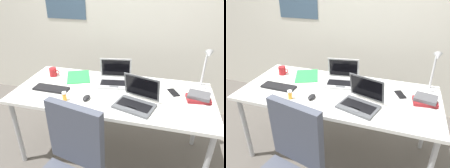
# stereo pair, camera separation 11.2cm
# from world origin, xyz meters

# --- Properties ---
(ground_plane) EXTENTS (12.00, 12.00, 0.00)m
(ground_plane) POSITION_xyz_m (0.00, 0.00, 0.00)
(ground_plane) COLOR #56514C
(wall_back) EXTENTS (6.00, 0.13, 2.60)m
(wall_back) POSITION_xyz_m (-0.00, 1.10, 1.30)
(wall_back) COLOR silver
(wall_back) RESTS_ON ground_plane
(desk) EXTENTS (1.80, 0.80, 0.74)m
(desk) POSITION_xyz_m (0.00, 0.00, 0.68)
(desk) COLOR white
(desk) RESTS_ON ground_plane
(desk_lamp) EXTENTS (0.12, 0.18, 0.40)m
(desk_lamp) POSITION_xyz_m (0.80, 0.28, 0.94)
(desk_lamp) COLOR silver
(desk_lamp) RESTS_ON desk
(laptop_mid_desk) EXTENTS (0.37, 0.34, 0.23)m
(laptop_mid_desk) POSITION_xyz_m (0.25, -0.16, 0.79)
(laptop_mid_desk) COLOR #515459
(laptop_mid_desk) RESTS_ON desk
(laptop_back_left) EXTENTS (0.35, 0.30, 0.23)m
(laptop_back_left) POSITION_xyz_m (-0.02, 0.18, 0.79)
(laptop_back_left) COLOR #B7BABC
(laptop_back_left) RESTS_ON desk
(external_keyboard) EXTENTS (0.33, 0.13, 0.02)m
(external_keyboard) POSITION_xyz_m (-0.56, -0.10, 0.75)
(external_keyboard) COLOR black
(external_keyboard) RESTS_ON desk
(computer_mouse) EXTENTS (0.06, 0.10, 0.03)m
(computer_mouse) POSITION_xyz_m (-0.18, -0.19, 0.76)
(computer_mouse) COLOR black
(computer_mouse) RESTS_ON desk
(cell_phone) EXTENTS (0.12, 0.15, 0.01)m
(cell_phone) POSITION_xyz_m (0.55, 0.12, 0.74)
(cell_phone) COLOR black
(cell_phone) RESTS_ON desk
(pill_bottle) EXTENTS (0.04, 0.04, 0.08)m
(pill_bottle) POSITION_xyz_m (-0.36, -0.25, 0.78)
(pill_bottle) COLOR gold
(pill_bottle) RESTS_ON desk
(book_stack) EXTENTS (0.21, 0.17, 0.06)m
(book_stack) POSITION_xyz_m (0.75, 0.04, 0.77)
(book_stack) COLOR maroon
(book_stack) RESTS_ON desk
(paper_folder_near_mouse) EXTENTS (0.33, 0.38, 0.01)m
(paper_folder_near_mouse) POSITION_xyz_m (-0.42, 0.21, 0.74)
(paper_folder_near_mouse) COLOR green
(paper_folder_near_mouse) RESTS_ON desk
(coffee_mug) EXTENTS (0.11, 0.08, 0.09)m
(coffee_mug) POSITION_xyz_m (-0.69, 0.18, 0.78)
(coffee_mug) COLOR #B21E23
(coffee_mug) RESTS_ON desk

